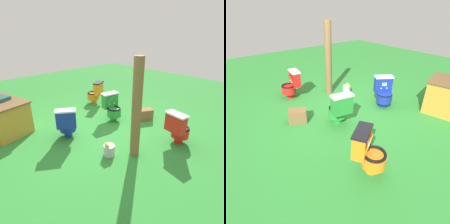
{
  "view_description": "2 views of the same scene",
  "coord_description": "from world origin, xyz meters",
  "views": [
    {
      "loc": [
        -3.09,
        2.74,
        2.27
      ],
      "look_at": [
        -0.03,
        -0.2,
        0.41
      ],
      "focal_mm": 30.61,
      "sensor_mm": 36.0,
      "label": 1
    },
    {
      "loc": [
        2.86,
        -2.57,
        2.24
      ],
      "look_at": [
        0.36,
        -0.6,
        0.36
      ],
      "focal_mm": 29.83,
      "sensor_mm": 36.0,
      "label": 2
    }
  ],
  "objects": [
    {
      "name": "ground",
      "position": [
        0.0,
        0.0,
        0.0
      ],
      "size": [
        14.0,
        14.0,
        0.0
      ],
      "primitive_type": "plane",
      "color": "#2D8433"
    },
    {
      "name": "toilet_orange",
      "position": [
        1.53,
        -0.96,
        0.37
      ],
      "size": [
        0.63,
        0.6,
        0.73
      ],
      "rotation": [
        0.0,
        0.0,
        5.24
      ],
      "color": "orange",
      "rests_on": "ground"
    },
    {
      "name": "toilet_blue",
      "position": [
        0.29,
        0.87,
        0.37
      ],
      "size": [
        0.63,
        0.61,
        0.73
      ],
      "rotation": [
        0.0,
        0.0,
        4.12
      ],
      "color": "#192D9E",
      "rests_on": "ground"
    },
    {
      "name": "toilet_red",
      "position": [
        -1.52,
        -0.68,
        0.37
      ],
      "size": [
        0.48,
        0.56,
        0.73
      ],
      "rotation": [
        0.0,
        0.0,
        2.96
      ],
      "color": "red",
      "rests_on": "ground"
    },
    {
      "name": "small_crate",
      "position": [
        -0.33,
        -1.16,
        0.15
      ],
      "size": [
        0.39,
        0.45,
        0.29
      ],
      "primitive_type": "cube",
      "rotation": [
        0.0,
        0.0,
        4.22
      ],
      "color": "brown",
      "rests_on": "ground"
    },
    {
      "name": "lemon_bucket",
      "position": [
        -0.83,
        0.65,
        0.12
      ],
      "size": [
        0.22,
        0.22,
        0.28
      ],
      "color": "#B7B7BF",
      "rests_on": "ground"
    },
    {
      "name": "wooden_post",
      "position": [
        -1.14,
        0.26,
        0.94
      ],
      "size": [
        0.18,
        0.18,
        1.88
      ],
      "primitive_type": "cylinder",
      "color": "brown",
      "rests_on": "ground"
    },
    {
      "name": "toilet_green",
      "position": [
        0.29,
        -0.5,
        0.37
      ],
      "size": [
        0.56,
        0.49,
        0.73
      ],
      "rotation": [
        0.0,
        0.0,
        1.39
      ],
      "color": "green",
      "rests_on": "ground"
    }
  ]
}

